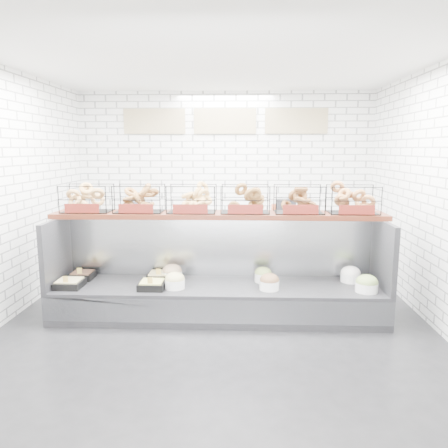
{
  "coord_description": "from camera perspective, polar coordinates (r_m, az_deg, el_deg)",
  "views": [
    {
      "loc": [
        0.27,
        -4.83,
        2.04
      ],
      "look_at": [
        0.07,
        0.45,
        1.13
      ],
      "focal_mm": 35.0,
      "sensor_mm": 36.0,
      "label": 1
    }
  ],
  "objects": [
    {
      "name": "display_case",
      "position": [
        5.46,
        -0.75,
        -8.51
      ],
      "size": [
        4.0,
        0.9,
        1.2
      ],
      "color": "black",
      "rests_on": "ground"
    },
    {
      "name": "room_shell",
      "position": [
        5.44,
        -0.69,
        10.0
      ],
      "size": [
        5.02,
        5.51,
        3.01
      ],
      "color": "white",
      "rests_on": "ground"
    },
    {
      "name": "bagel_shelf",
      "position": [
        5.39,
        -0.67,
        2.95
      ],
      "size": [
        4.1,
        0.5,
        0.4
      ],
      "color": "#3E170D",
      "rests_on": "display_case"
    },
    {
      "name": "ground",
      "position": [
        5.25,
        -0.98,
        -13.06
      ],
      "size": [
        5.5,
        5.5,
        0.0
      ],
      "primitive_type": "plane",
      "color": "black",
      "rests_on": "ground"
    },
    {
      "name": "prep_counter",
      "position": [
        7.43,
        -0.04,
        -2.39
      ],
      "size": [
        4.0,
        0.6,
        1.2
      ],
      "color": "#93969B",
      "rests_on": "ground"
    }
  ]
}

